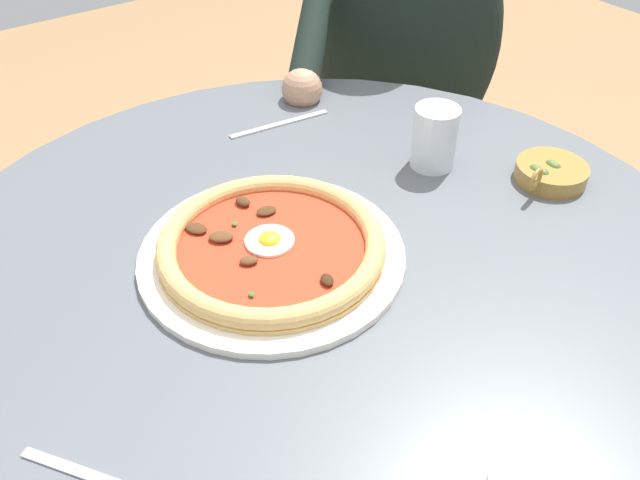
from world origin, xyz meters
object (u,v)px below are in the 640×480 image
(water_glass, at_px, (434,141))
(olive_pan, at_px, (550,172))
(dining_table, at_px, (319,343))
(diner_person, at_px, (397,126))
(pizza_on_plate, at_px, (271,247))
(cafe_chair_diner, at_px, (407,95))
(fork_utensil, at_px, (280,124))

(water_glass, relative_size, olive_pan, 0.74)
(dining_table, xyz_separation_m, diner_person, (-0.46, 0.55, -0.06))
(water_glass, xyz_separation_m, olive_pan, (0.13, 0.11, -0.03))
(water_glass, bearing_deg, pizza_on_plate, -83.27)
(olive_pan, relative_size, cafe_chair_diner, 0.14)
(dining_table, bearing_deg, diner_person, 129.61)
(fork_utensil, bearing_deg, cafe_chair_diner, 114.44)
(water_glass, bearing_deg, fork_utensil, -153.42)
(pizza_on_plate, height_order, cafe_chair_diner, cafe_chair_diner)
(pizza_on_plate, height_order, olive_pan, olive_pan)
(water_glass, distance_m, diner_person, 0.53)
(fork_utensil, bearing_deg, diner_person, 109.64)
(dining_table, height_order, water_glass, water_glass)
(dining_table, relative_size, pizza_on_plate, 3.13)
(diner_person, relative_size, cafe_chair_diner, 1.32)
(pizza_on_plate, xyz_separation_m, diner_person, (-0.41, 0.59, -0.22))
(water_glass, distance_m, olive_pan, 0.17)
(dining_table, distance_m, cafe_chair_diner, 0.86)
(dining_table, xyz_separation_m, olive_pan, (0.05, 0.37, 0.15))
(diner_person, bearing_deg, pizza_on_plate, -55.19)
(pizza_on_plate, bearing_deg, cafe_chair_diner, 125.48)
(cafe_chair_diner, bearing_deg, water_glass, -40.49)
(water_glass, height_order, olive_pan, water_glass)
(fork_utensil, xyz_separation_m, cafe_chair_diner, (-0.23, 0.51, -0.20))
(pizza_on_plate, bearing_deg, dining_table, 40.42)
(diner_person, bearing_deg, water_glass, -37.25)
(fork_utensil, height_order, diner_person, diner_person)
(pizza_on_plate, bearing_deg, diner_person, 124.81)
(dining_table, distance_m, water_glass, 0.33)
(olive_pan, relative_size, fork_utensil, 0.72)
(pizza_on_plate, xyz_separation_m, water_glass, (-0.04, 0.31, 0.02))
(pizza_on_plate, relative_size, cafe_chair_diner, 0.37)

